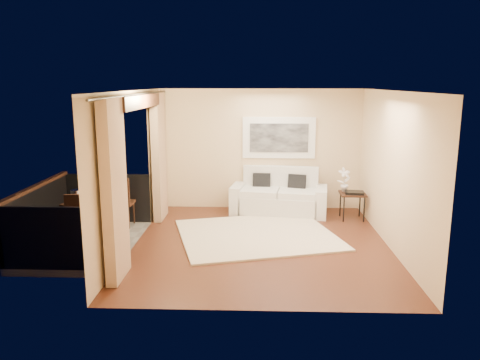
{
  "coord_description": "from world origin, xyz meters",
  "views": [
    {
      "loc": [
        -0.09,
        -7.96,
        2.85
      ],
      "look_at": [
        -0.39,
        0.56,
        1.05
      ],
      "focal_mm": 35.0,
      "sensor_mm": 36.0,
      "label": 1
    }
  ],
  "objects_px": {
    "balcony_chair_far": "(120,198)",
    "orchid": "(344,180)",
    "bistro_table": "(86,206)",
    "balcony_chair_near": "(79,223)",
    "sofa": "(279,197)",
    "ice_bucket": "(76,195)",
    "side_table": "(353,196)"
  },
  "relations": [
    {
      "from": "sofa",
      "to": "ice_bucket",
      "type": "distance_m",
      "value": 4.28
    },
    {
      "from": "ice_bucket",
      "to": "sofa",
      "type": "bearing_deg",
      "value": 28.63
    },
    {
      "from": "orchid",
      "to": "ice_bucket",
      "type": "bearing_deg",
      "value": -161.78
    },
    {
      "from": "orchid",
      "to": "balcony_chair_far",
      "type": "distance_m",
      "value": 4.62
    },
    {
      "from": "sofa",
      "to": "balcony_chair_near",
      "type": "xyz_separation_m",
      "value": [
        -3.34,
        -2.98,
        0.28
      ]
    },
    {
      "from": "bistro_table",
      "to": "orchid",
      "type": "bearing_deg",
      "value": 19.53
    },
    {
      "from": "balcony_chair_near",
      "to": "orchid",
      "type": "bearing_deg",
      "value": 22.02
    },
    {
      "from": "orchid",
      "to": "bistro_table",
      "type": "height_order",
      "value": "orchid"
    },
    {
      "from": "bistro_table",
      "to": "ice_bucket",
      "type": "bearing_deg",
      "value": 162.77
    },
    {
      "from": "side_table",
      "to": "orchid",
      "type": "xyz_separation_m",
      "value": [
        -0.17,
        0.11,
        0.32
      ]
    },
    {
      "from": "balcony_chair_far",
      "to": "ice_bucket",
      "type": "xyz_separation_m",
      "value": [
        -0.54,
        -0.82,
        0.26
      ]
    },
    {
      "from": "side_table",
      "to": "ice_bucket",
      "type": "bearing_deg",
      "value": -163.37
    },
    {
      "from": "sofa",
      "to": "ice_bucket",
      "type": "relative_size",
      "value": 10.87
    },
    {
      "from": "side_table",
      "to": "ice_bucket",
      "type": "distance_m",
      "value": 5.48
    },
    {
      "from": "balcony_chair_far",
      "to": "balcony_chair_near",
      "type": "distance_m",
      "value": 1.77
    },
    {
      "from": "sofa",
      "to": "balcony_chair_near",
      "type": "bearing_deg",
      "value": -129.76
    },
    {
      "from": "orchid",
      "to": "sofa",
      "type": "bearing_deg",
      "value": 164.71
    },
    {
      "from": "side_table",
      "to": "balcony_chair_near",
      "type": "bearing_deg",
      "value": -152.63
    },
    {
      "from": "sofa",
      "to": "side_table",
      "type": "xyz_separation_m",
      "value": [
        1.51,
        -0.47,
        0.16
      ]
    },
    {
      "from": "bistro_table",
      "to": "balcony_chair_near",
      "type": "relative_size",
      "value": 0.74
    },
    {
      "from": "bistro_table",
      "to": "balcony_chair_far",
      "type": "relative_size",
      "value": 0.78
    },
    {
      "from": "orchid",
      "to": "balcony_chair_near",
      "type": "relative_size",
      "value": 0.47
    },
    {
      "from": "sofa",
      "to": "ice_bucket",
      "type": "xyz_separation_m",
      "value": [
        -3.74,
        -2.04,
        0.5
      ]
    },
    {
      "from": "balcony_chair_far",
      "to": "balcony_chair_near",
      "type": "bearing_deg",
      "value": 86.89
    },
    {
      "from": "bistro_table",
      "to": "balcony_chair_far",
      "type": "bearing_deg",
      "value": 68.57
    },
    {
      "from": "orchid",
      "to": "balcony_chair_near",
      "type": "bearing_deg",
      "value": -150.81
    },
    {
      "from": "side_table",
      "to": "bistro_table",
      "type": "height_order",
      "value": "bistro_table"
    },
    {
      "from": "side_table",
      "to": "balcony_chair_far",
      "type": "bearing_deg",
      "value": -171.03
    },
    {
      "from": "side_table",
      "to": "balcony_chair_near",
      "type": "height_order",
      "value": "balcony_chair_near"
    },
    {
      "from": "side_table",
      "to": "orchid",
      "type": "height_order",
      "value": "orchid"
    },
    {
      "from": "ice_bucket",
      "to": "balcony_chair_far",
      "type": "bearing_deg",
      "value": 56.64
    },
    {
      "from": "balcony_chair_far",
      "to": "orchid",
      "type": "bearing_deg",
      "value": -167.83
    }
  ]
}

